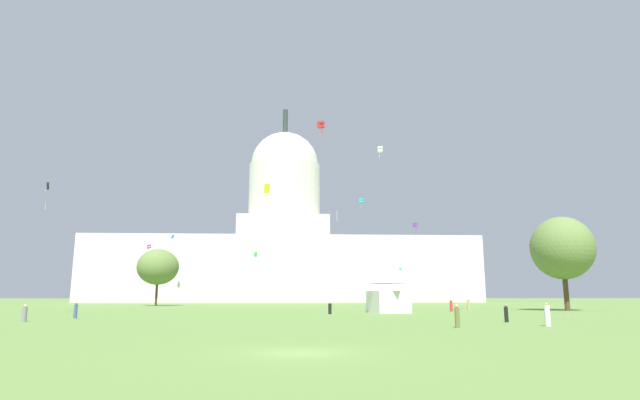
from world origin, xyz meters
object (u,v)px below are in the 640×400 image
(person_olive_edge_west, at_px, (457,317))
(kite_turquoise_low, at_px, (400,269))
(kite_gold_mid, at_px, (335,207))
(person_tan_edge_east, at_px, (469,305))
(person_black_mid_right, at_px, (506,314))
(person_denim_near_tree_west, at_px, (76,311))
(kite_cyan_mid, at_px, (362,201))
(capitol_building, at_px, (284,247))
(kite_green_low, at_px, (255,255))
(person_black_lawn_far_left, at_px, (330,309))
(event_tent, at_px, (388,290))
(tree_east_far, at_px, (562,248))
(kite_red_mid, at_px, (321,125))
(person_grey_back_right, at_px, (24,314))
(kite_black_low, at_px, (47,190))
(kite_magenta_low, at_px, (149,247))
(tree_west_near, at_px, (158,267))
(kite_blue_mid, at_px, (173,237))
(kite_yellow_mid, at_px, (267,190))
(kite_violet_mid, at_px, (415,225))
(kite_white_mid, at_px, (380,149))
(person_white_front_center, at_px, (547,316))
(person_red_near_tent, at_px, (451,306))

(person_olive_edge_west, height_order, kite_turquoise_low, kite_turquoise_low)
(person_olive_edge_west, xyz_separation_m, kite_gold_mid, (-3.81, 60.77, 18.51))
(person_tan_edge_east, height_order, person_black_mid_right, person_tan_edge_east)
(person_denim_near_tree_west, distance_m, kite_cyan_mid, 71.82)
(capitol_building, relative_size, kite_green_low, 48.46)
(person_tan_edge_east, bearing_deg, person_denim_near_tree_west, 76.41)
(person_tan_edge_east, bearing_deg, person_black_lawn_far_left, 83.66)
(person_denim_near_tree_west, relative_size, kite_turquoise_low, 0.38)
(event_tent, xyz_separation_m, person_black_mid_right, (5.82, -24.65, -2.24))
(tree_east_far, distance_m, kite_turquoise_low, 83.28)
(kite_turquoise_low, bearing_deg, kite_red_mid, -17.63)
(event_tent, relative_size, person_tan_edge_east, 4.06)
(person_grey_back_right, bearing_deg, capitol_building, -113.37)
(person_olive_edge_west, bearing_deg, person_denim_near_tree_west, -154.48)
(kite_turquoise_low, height_order, kite_black_low, kite_black_low)
(capitol_building, distance_m, tree_east_far, 114.27)
(person_denim_near_tree_west, relative_size, kite_magenta_low, 0.37)
(tree_west_near, xyz_separation_m, tree_east_far, (72.45, -40.65, 0.91))
(person_olive_edge_west, relative_size, kite_gold_mid, 0.57)
(kite_blue_mid, bearing_deg, kite_yellow_mid, 9.46)
(person_black_lawn_far_left, height_order, kite_violet_mid, kite_violet_mid)
(kite_turquoise_low, bearing_deg, kite_black_low, -33.74)
(kite_yellow_mid, bearing_deg, tree_west_near, -18.27)
(event_tent, height_order, person_tan_edge_east, event_tent)
(tree_east_far, xyz_separation_m, person_tan_edge_east, (-13.78, 4.43, -8.76))
(kite_blue_mid, bearing_deg, kite_magenta_low, -6.53)
(person_denim_near_tree_west, distance_m, kite_white_mid, 69.67)
(person_denim_near_tree_west, relative_size, person_olive_edge_west, 0.97)
(kite_black_low, bearing_deg, kite_gold_mid, -57.61)
(kite_gold_mid, bearing_deg, person_white_front_center, 7.35)
(person_tan_edge_east, bearing_deg, kite_cyan_mid, -18.87)
(kite_turquoise_low, height_order, kite_magenta_low, kite_magenta_low)
(kite_green_low, height_order, kite_magenta_low, kite_green_low)
(tree_east_far, relative_size, kite_turquoise_low, 3.46)
(kite_yellow_mid, bearing_deg, kite_violet_mid, -88.90)
(person_black_lawn_far_left, relative_size, kite_magenta_low, 0.34)
(kite_turquoise_low, height_order, kite_gold_mid, kite_gold_mid)
(person_denim_near_tree_west, height_order, kite_green_low, kite_green_low)
(tree_west_near, xyz_separation_m, kite_blue_mid, (-6.95, 41.75, 11.52))
(kite_blue_mid, distance_m, kite_red_mid, 95.56)
(person_black_mid_right, xyz_separation_m, person_grey_back_right, (-42.35, 2.95, -0.05))
(person_denim_near_tree_west, bearing_deg, tree_west_near, -128.76)
(kite_white_mid, bearing_deg, person_white_front_center, -169.97)
(person_grey_back_right, distance_m, kite_blue_mid, 114.41)
(tree_east_far, xyz_separation_m, kite_turquoise_low, (-8.02, 82.89, 0.86))
(person_red_near_tent, xyz_separation_m, person_olive_edge_west, (-11.10, -37.06, -0.04))
(person_tan_edge_east, height_order, person_grey_back_right, person_tan_edge_east)
(person_grey_back_right, bearing_deg, kite_yellow_mid, -136.91)
(person_white_front_center, bearing_deg, kite_black_low, 64.71)
(person_black_lawn_far_left, relative_size, kite_gold_mid, 0.52)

